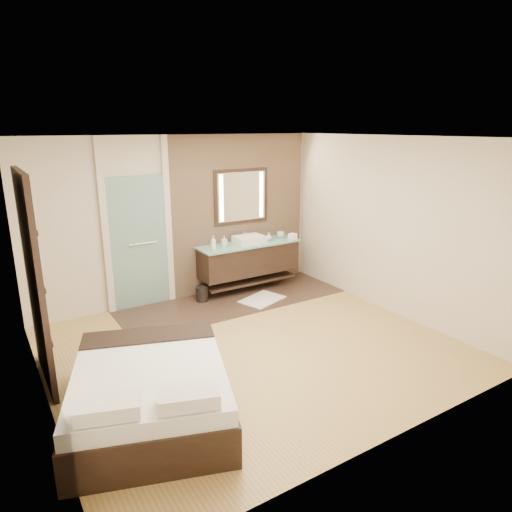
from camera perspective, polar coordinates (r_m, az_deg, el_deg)
floor at (r=6.17m, az=-0.40°, el=-11.34°), size 5.00×5.00×0.00m
tile_strip at (r=7.70m, az=-2.86°, el=-5.56°), size 3.80×1.30×0.01m
stone_wall at (r=8.08m, az=-2.02°, el=5.40°), size 2.60×0.08×2.70m
vanity at (r=8.01m, az=-0.92°, el=-0.34°), size 1.85×0.55×0.88m
mirror_unit at (r=7.99m, az=-1.84°, el=7.46°), size 1.06×0.04×0.96m
frosted_door at (r=7.39m, az=-14.49°, el=2.25°), size 1.10×0.12×2.70m
shoji_partition at (r=5.53m, az=-25.94°, el=-2.74°), size 0.06×1.20×2.40m
bed at (r=4.82m, az=-13.02°, el=-16.21°), size 1.99×2.22×0.71m
bath_mat at (r=7.70m, az=0.76°, el=-5.46°), size 0.84×0.71×0.02m
waste_bin at (r=7.68m, az=-6.77°, el=-4.77°), size 0.25×0.25×0.25m
tissue_box at (r=8.23m, az=4.60°, el=2.46°), size 0.13×0.13×0.10m
soap_bottle_a at (r=7.50m, az=-5.35°, el=1.64°), size 0.09×0.09×0.24m
soap_bottle_b at (r=7.73m, az=-4.01°, el=1.89°), size 0.09×0.09×0.18m
soap_bottle_c at (r=8.13m, az=1.60°, el=2.46°), size 0.12×0.12×0.14m
cup at (r=8.35m, az=3.09°, el=2.69°), size 0.15×0.15×0.10m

